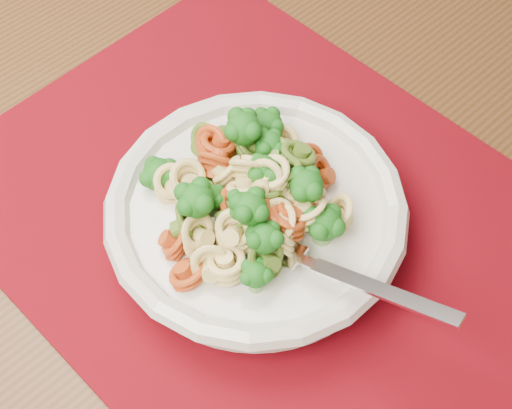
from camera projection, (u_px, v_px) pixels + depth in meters
The scene contains 5 objects.
dining_table at pixel (295, 174), 0.73m from camera, with size 1.57×1.13×0.75m.
placemat at pixel (264, 216), 0.58m from camera, with size 0.49×0.38×0.00m, color #5B030A.
pasta_bowl at pixel (256, 213), 0.55m from camera, with size 0.23×0.23×0.04m.
pasta_broccoli_heap at pixel (256, 200), 0.53m from camera, with size 0.20×0.20×0.06m, color #F1C677, non-canonical shape.
fork at pixel (286, 254), 0.51m from camera, with size 0.19×0.02×0.01m, color silver, non-canonical shape.
Camera 1 is at (0.36, 0.19, 1.23)m, focal length 50.00 mm.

